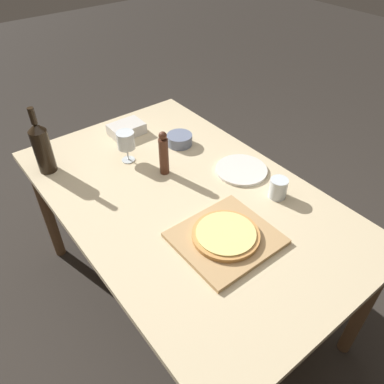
{
  "coord_description": "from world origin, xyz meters",
  "views": [
    {
      "loc": [
        -0.75,
        -1.01,
        1.82
      ],
      "look_at": [
        -0.01,
        -0.06,
        0.81
      ],
      "focal_mm": 35.0,
      "sensor_mm": 36.0,
      "label": 1
    }
  ],
  "objects_px": {
    "pizza": "(226,235)",
    "pepper_mill": "(164,154)",
    "wine_bottle": "(42,147)",
    "small_bowl": "(180,140)",
    "wine_glass": "(126,141)"
  },
  "relations": [
    {
      "from": "wine_glass",
      "to": "small_bowl",
      "type": "height_order",
      "value": "wine_glass"
    },
    {
      "from": "pizza",
      "to": "pepper_mill",
      "type": "bearing_deg",
      "value": 82.94
    },
    {
      "from": "pizza",
      "to": "small_bowl",
      "type": "bearing_deg",
      "value": 67.98
    },
    {
      "from": "wine_bottle",
      "to": "small_bowl",
      "type": "relative_size",
      "value": 2.48
    },
    {
      "from": "wine_bottle",
      "to": "pepper_mill",
      "type": "relative_size",
      "value": 1.48
    },
    {
      "from": "pepper_mill",
      "to": "small_bowl",
      "type": "bearing_deg",
      "value": 37.25
    },
    {
      "from": "small_bowl",
      "to": "pizza",
      "type": "bearing_deg",
      "value": -112.02
    },
    {
      "from": "wine_bottle",
      "to": "wine_glass",
      "type": "bearing_deg",
      "value": -25.74
    },
    {
      "from": "pepper_mill",
      "to": "wine_glass",
      "type": "bearing_deg",
      "value": 113.69
    },
    {
      "from": "pepper_mill",
      "to": "small_bowl",
      "type": "relative_size",
      "value": 1.68
    },
    {
      "from": "wine_bottle",
      "to": "small_bowl",
      "type": "bearing_deg",
      "value": -18.0
    },
    {
      "from": "wine_bottle",
      "to": "wine_glass",
      "type": "relative_size",
      "value": 2.07
    },
    {
      "from": "pizza",
      "to": "pepper_mill",
      "type": "height_order",
      "value": "pepper_mill"
    },
    {
      "from": "wine_glass",
      "to": "small_bowl",
      "type": "relative_size",
      "value": 1.2
    },
    {
      "from": "pepper_mill",
      "to": "small_bowl",
      "type": "distance_m",
      "value": 0.27
    }
  ]
}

